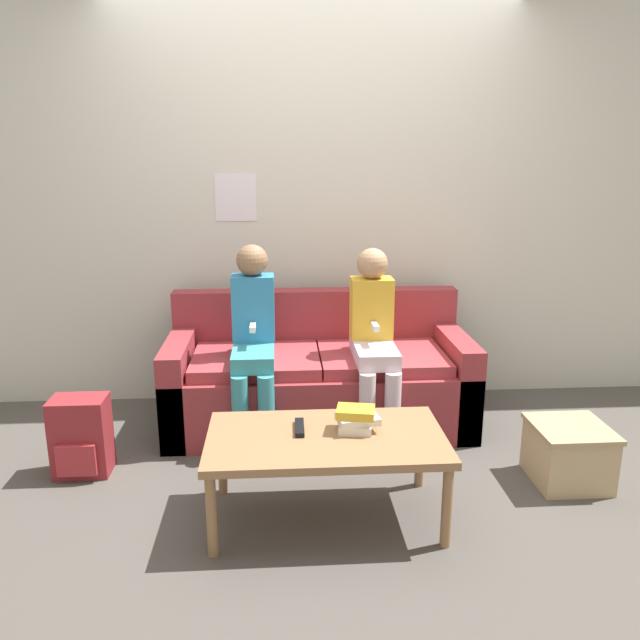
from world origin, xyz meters
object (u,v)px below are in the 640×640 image
object	(u,v)px
tv_remote	(300,428)
person_left	(253,333)
backpack	(81,437)
couch	(319,380)
coffee_table	(326,444)
storage_box	(568,453)
person_right	(374,333)

from	to	relation	value
tv_remote	person_left	bearing A→B (deg)	106.53
person_left	backpack	xyz separation A→B (m)	(-0.87, -0.39, -0.42)
couch	tv_remote	size ratio (longest dim) A/B	10.48
coffee_table	storage_box	size ratio (longest dim) A/B	2.80
tv_remote	storage_box	world-z (taller)	tv_remote
person_left	person_right	distance (m)	0.68
storage_box	tv_remote	bearing A→B (deg)	-172.46
person_right	couch	bearing A→B (deg)	149.95
person_right	storage_box	world-z (taller)	person_right
person_right	tv_remote	distance (m)	0.95
couch	storage_box	world-z (taller)	couch
tv_remote	backpack	xyz separation A→B (m)	(-1.10, 0.43, -0.21)
storage_box	backpack	size ratio (longest dim) A/B	0.91
couch	backpack	bearing A→B (deg)	-155.91
storage_box	person_right	bearing A→B (deg)	144.66
coffee_table	person_left	size ratio (longest dim) A/B	0.94
coffee_table	backpack	distance (m)	1.32
coffee_table	person_left	distance (m)	0.98
person_left	person_right	world-z (taller)	person_left
storage_box	backpack	distance (m)	2.46
person_left	backpack	size ratio (longest dim) A/B	2.71
couch	storage_box	bearing A→B (deg)	-34.06
couch	storage_box	xyz separation A→B (m)	(1.20, -0.81, -0.12)
couch	backpack	size ratio (longest dim) A/B	4.37
coffee_table	person_left	world-z (taller)	person_left
couch	person_right	size ratio (longest dim) A/B	1.65
coffee_table	tv_remote	bearing A→B (deg)	150.25
couch	person_left	bearing A→B (deg)	-155.47
coffee_table	storage_box	distance (m)	1.28
person_left	storage_box	xyz separation A→B (m)	(1.58, -0.64, -0.47)
person_right	coffee_table	bearing A→B (deg)	-111.18
person_left	backpack	bearing A→B (deg)	-156.10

